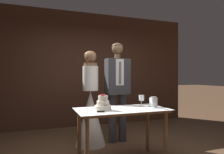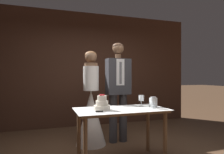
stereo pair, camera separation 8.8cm
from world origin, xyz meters
name	(u,v)px [view 1 (the left image)]	position (x,y,z in m)	size (l,w,h in m)	color
wall_back	(86,69)	(0.00, 2.32, 1.42)	(5.55, 0.12, 2.84)	#472B1E
cake_table	(122,116)	(0.01, 0.01, 0.66)	(1.33, 0.69, 0.77)	brown
tiered_cake	(103,104)	(-0.27, 0.01, 0.84)	(0.24, 0.24, 0.22)	silver
cake_knife	(106,112)	(-0.29, -0.17, 0.78)	(0.38, 0.12, 0.02)	silver
wine_glass_near	(141,98)	(0.41, 0.14, 0.89)	(0.08, 0.08, 0.18)	silver
wine_glass_middle	(154,101)	(0.48, -0.11, 0.88)	(0.08, 0.08, 0.17)	silver
hurricane_candle	(153,102)	(0.55, 0.02, 0.83)	(0.13, 0.13, 0.14)	silver
bride	(90,110)	(-0.25, 0.85, 0.63)	(0.54, 0.54, 1.70)	white
groom	(117,86)	(0.28, 0.85, 1.06)	(0.45, 0.25, 1.87)	#38383D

